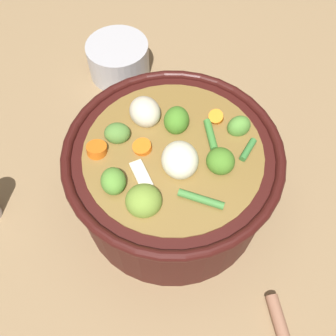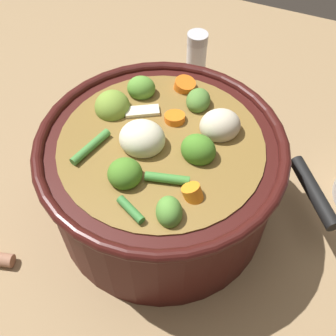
{
  "view_description": "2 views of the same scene",
  "coord_description": "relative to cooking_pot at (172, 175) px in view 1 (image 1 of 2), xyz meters",
  "views": [
    {
      "loc": [
        -0.26,
        -0.02,
        0.52
      ],
      "look_at": [
        -0.01,
        0.01,
        0.1
      ],
      "focal_mm": 39.63,
      "sensor_mm": 36.0,
      "label": 1
    },
    {
      "loc": [
        0.12,
        -0.27,
        0.46
      ],
      "look_at": [
        0.01,
        -0.01,
        0.1
      ],
      "focal_mm": 43.61,
      "sensor_mm": 36.0,
      "label": 2
    }
  ],
  "objects": [
    {
      "name": "ground_plane",
      "position": [
        0.0,
        -0.0,
        -0.07
      ],
      "size": [
        1.1,
        1.1,
        0.0
      ],
      "primitive_type": "plane",
      "color": "#8C704C"
    },
    {
      "name": "cooking_pot",
      "position": [
        0.0,
        0.0,
        0.0
      ],
      "size": [
        0.28,
        0.28,
        0.16
      ],
      "color": "#38110F",
      "rests_on": "ground_plane"
    },
    {
      "name": "small_saucepan",
      "position": [
        0.26,
        0.12,
        -0.04
      ],
      "size": [
        0.18,
        0.17,
        0.07
      ],
      "color": "#ADADB2",
      "rests_on": "ground_plane"
    }
  ]
}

